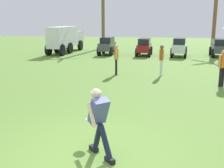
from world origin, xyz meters
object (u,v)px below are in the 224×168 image
(parked_car_slot_c, at_px, (179,47))
(palm_tree_far_left, at_px, (103,4))
(frisbee_in_flight, at_px, (91,119))
(parked_car_slot_b, at_px, (144,46))
(parked_car_slot_a, at_px, (107,45))
(palm_tree_left_of_centre, at_px, (216,5))
(box_truck, at_px, (66,38))
(teammate_near_sideline, at_px, (116,57))
(frisbee_thrower, at_px, (99,119))
(teammate_deep, at_px, (162,58))
(parked_car_slot_d, at_px, (219,47))
(teammate_midfield, at_px, (223,65))

(parked_car_slot_c, distance_m, palm_tree_far_left, 9.37)
(frisbee_in_flight, relative_size, parked_car_slot_b, 0.15)
(parked_car_slot_a, relative_size, palm_tree_left_of_centre, 0.35)
(parked_car_slot_b, xyz_separation_m, palm_tree_far_left, (-4.30, 5.02, 3.48))
(box_truck, bearing_deg, parked_car_slot_c, -7.12)
(frisbee_in_flight, distance_m, box_truck, 18.46)
(parked_car_slot_b, distance_m, palm_tree_left_of_centre, 8.09)
(teammate_near_sideline, relative_size, parked_car_slot_a, 0.65)
(frisbee_thrower, relative_size, teammate_near_sideline, 0.91)
(teammate_near_sideline, bearing_deg, parked_car_slot_a, 103.43)
(parked_car_slot_b, height_order, palm_tree_left_of_centre, palm_tree_left_of_centre)
(teammate_deep, xyz_separation_m, parked_car_slot_a, (-4.26, 8.26, -0.20))
(parked_car_slot_b, bearing_deg, frisbee_in_flight, -91.26)
(palm_tree_left_of_centre, bearing_deg, box_truck, -164.92)
(teammate_deep, relative_size, parked_car_slot_a, 0.65)
(frisbee_in_flight, distance_m, palm_tree_left_of_centre, 21.94)
(teammate_deep, distance_m, parked_car_slot_d, 9.65)
(frisbee_thrower, xyz_separation_m, teammate_near_sideline, (-0.95, 8.72, 0.14))
(teammate_near_sideline, height_order, parked_car_slot_c, teammate_near_sideline)
(parked_car_slot_d, bearing_deg, parked_car_slot_c, -168.49)
(parked_car_slot_b, bearing_deg, teammate_midfield, -69.22)
(parked_car_slot_b, height_order, parked_car_slot_c, parked_car_slot_c)
(teammate_near_sideline, height_order, parked_car_slot_b, teammate_near_sideline)
(teammate_midfield, xyz_separation_m, parked_car_slot_b, (-3.80, 10.01, -0.22))
(parked_car_slot_a, relative_size, parked_car_slot_d, 0.98)
(frisbee_thrower, height_order, parked_car_slot_a, frisbee_thrower)
(teammate_deep, bearing_deg, palm_tree_far_left, 112.91)
(parked_car_slot_c, xyz_separation_m, palm_tree_left_of_centre, (3.27, 4.60, 3.27))
(parked_car_slot_d, height_order, palm_tree_left_of_centre, palm_tree_left_of_centre)
(frisbee_thrower, relative_size, palm_tree_far_left, 0.20)
(teammate_near_sideline, bearing_deg, teammate_midfield, -20.54)
(parked_car_slot_a, bearing_deg, teammate_midfield, -56.13)
(teammate_near_sideline, distance_m, box_truck, 10.85)
(palm_tree_left_of_centre, bearing_deg, frisbee_thrower, -105.67)
(teammate_deep, bearing_deg, frisbee_in_flight, -101.33)
(parked_car_slot_a, xyz_separation_m, palm_tree_left_of_centre, (8.92, 4.31, 3.27))
(parked_car_slot_c, relative_size, palm_tree_left_of_centre, 0.35)
(palm_tree_far_left, xyz_separation_m, palm_tree_left_of_centre, (10.24, -0.62, -0.19))
(frisbee_thrower, xyz_separation_m, teammate_deep, (1.32, 8.77, 0.14))
(parked_car_slot_a, distance_m, parked_car_slot_b, 2.99)
(parked_car_slot_a, distance_m, box_truck, 3.90)
(parked_car_slot_a, distance_m, palm_tree_far_left, 6.16)
(parked_car_slot_b, distance_m, box_truck, 6.84)
(teammate_deep, xyz_separation_m, parked_car_slot_d, (4.39, 8.58, -0.22))
(parked_car_slot_c, height_order, parked_car_slot_d, parked_car_slot_c)
(teammate_deep, xyz_separation_m, box_truck, (-8.03, 9.15, 0.29))
(teammate_midfield, bearing_deg, frisbee_thrower, -119.05)
(frisbee_thrower, distance_m, teammate_near_sideline, 8.77)
(frisbee_thrower, distance_m, parked_car_slot_d, 18.27)
(teammate_midfield, distance_m, parked_car_slot_b, 10.71)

